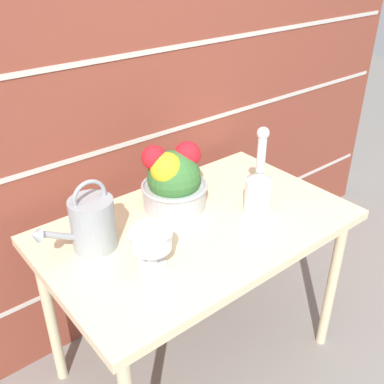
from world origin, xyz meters
name	(u,v)px	position (x,y,z in m)	size (l,w,h in m)	color
ground_plane	(197,357)	(0.00, 0.00, 0.00)	(12.00, 12.00, 0.00)	gray
brick_wall	(123,99)	(0.00, 0.48, 1.10)	(3.60, 0.08, 2.20)	brown
patio_table	(198,239)	(0.00, 0.00, 0.66)	(1.16, 0.72, 0.74)	beige
watering_can	(92,223)	(-0.37, 0.12, 0.84)	(0.30, 0.15, 0.26)	#93999E
crystal_pedestal_bowl	(151,242)	(-0.27, -0.10, 0.84)	(0.14, 0.14, 0.14)	silver
flower_planter	(173,180)	(0.01, 0.16, 0.86)	(0.26, 0.26, 0.27)	#ADADB2
glass_decanter	(259,186)	(0.24, -0.08, 0.85)	(0.10, 0.10, 0.35)	silver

